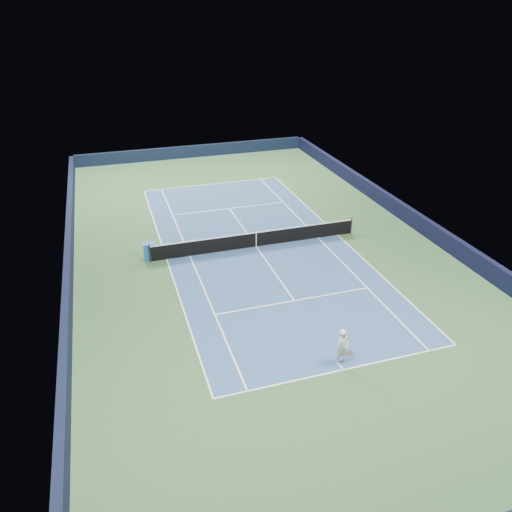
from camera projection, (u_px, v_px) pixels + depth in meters
name	position (u px, v px, depth m)	size (l,w,h in m)	color
ground	(256.00, 246.00, 30.54)	(40.00, 40.00, 0.00)	#2D512C
wall_far	(193.00, 151.00, 47.01)	(22.00, 0.35, 1.10)	black
wall_right	(411.00, 217.00, 33.17)	(0.35, 40.00, 1.10)	black
wall_left	(69.00, 264.00, 27.40)	(0.35, 40.00, 1.10)	black
court_surface	(256.00, 246.00, 30.54)	(10.97, 23.77, 0.01)	navy
baseline_far	(212.00, 184.00, 40.56)	(10.97, 0.08, 0.00)	white
baseline_near	(343.00, 370.00, 20.51)	(10.97, 0.08, 0.00)	white
sideline_doubles_right	(338.00, 235.00, 32.00)	(0.08, 23.77, 0.00)	white
sideline_doubles_left	(167.00, 259.00, 29.07)	(0.08, 23.77, 0.00)	white
sideline_singles_right	(318.00, 238.00, 31.63)	(0.08, 23.77, 0.00)	white
sideline_singles_left	(190.00, 256.00, 29.44)	(0.08, 23.77, 0.00)	white
service_line_far	(229.00, 208.00, 35.93)	(8.23, 0.08, 0.00)	white
service_line_near	(294.00, 301.00, 25.14)	(8.23, 0.08, 0.00)	white
center_service_line	(256.00, 246.00, 30.53)	(0.08, 12.80, 0.00)	white
center_mark_far	(213.00, 185.00, 40.43)	(0.08, 0.30, 0.00)	white
center_mark_near	(342.00, 368.00, 20.63)	(0.08, 0.30, 0.00)	white
tennis_net	(256.00, 239.00, 30.30)	(12.90, 0.10, 1.07)	black
sponsor_cube	(149.00, 251.00, 28.88)	(0.68, 0.64, 1.02)	blue
tennis_player	(343.00, 347.00, 20.53)	(0.81, 1.31, 2.12)	white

